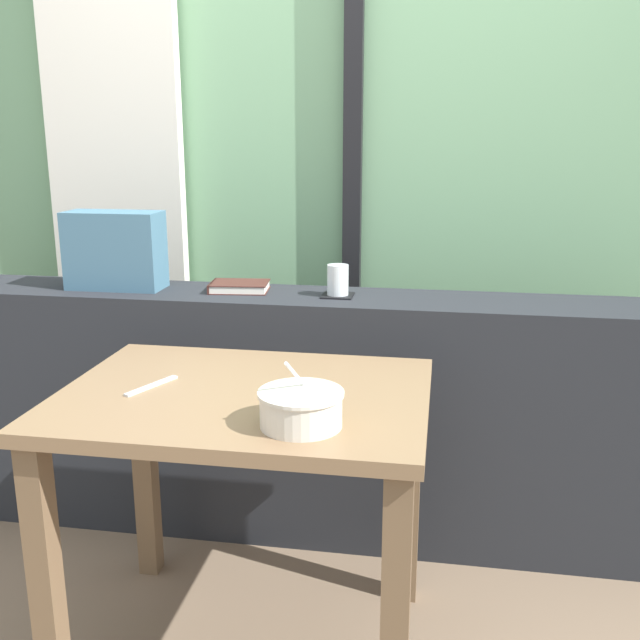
{
  "coord_description": "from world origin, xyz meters",
  "views": [
    {
      "loc": [
        0.46,
        -1.73,
        1.36
      ],
      "look_at": [
        0.11,
        0.33,
        0.82
      ],
      "focal_mm": 40.95,
      "sensor_mm": 36.0,
      "label": 1
    }
  ],
  "objects_px": {
    "breakfast_table": "(245,441)",
    "fork_utensil": "(151,386)",
    "closed_book": "(239,287)",
    "throw_pillow": "(115,250)",
    "coaster_square": "(338,295)",
    "soup_bowl": "(301,408)",
    "juice_glass": "(338,282)"
  },
  "relations": [
    {
      "from": "coaster_square",
      "to": "closed_book",
      "type": "distance_m",
      "value": 0.34
    },
    {
      "from": "juice_glass",
      "to": "closed_book",
      "type": "relative_size",
      "value": 0.48
    },
    {
      "from": "breakfast_table",
      "to": "fork_utensil",
      "type": "relative_size",
      "value": 5.35
    },
    {
      "from": "coaster_square",
      "to": "fork_utensil",
      "type": "relative_size",
      "value": 0.59
    },
    {
      "from": "juice_glass",
      "to": "coaster_square",
      "type": "bearing_deg",
      "value": 0.0
    },
    {
      "from": "juice_glass",
      "to": "closed_book",
      "type": "xyz_separation_m",
      "value": [
        -0.34,
        0.03,
        -0.03
      ]
    },
    {
      "from": "throw_pillow",
      "to": "soup_bowl",
      "type": "bearing_deg",
      "value": -45.96
    },
    {
      "from": "juice_glass",
      "to": "fork_utensil",
      "type": "height_order",
      "value": "juice_glass"
    },
    {
      "from": "soup_bowl",
      "to": "coaster_square",
      "type": "bearing_deg",
      "value": 92.83
    },
    {
      "from": "throw_pillow",
      "to": "soup_bowl",
      "type": "distance_m",
      "value": 1.17
    },
    {
      "from": "closed_book",
      "to": "throw_pillow",
      "type": "bearing_deg",
      "value": -176.46
    },
    {
      "from": "closed_book",
      "to": "throw_pillow",
      "type": "distance_m",
      "value": 0.44
    },
    {
      "from": "coaster_square",
      "to": "juice_glass",
      "type": "xyz_separation_m",
      "value": [
        0.0,
        0.0,
        0.05
      ]
    },
    {
      "from": "breakfast_table",
      "to": "throw_pillow",
      "type": "relative_size",
      "value": 2.84
    },
    {
      "from": "juice_glass",
      "to": "throw_pillow",
      "type": "height_order",
      "value": "throw_pillow"
    },
    {
      "from": "fork_utensil",
      "to": "throw_pillow",
      "type": "bearing_deg",
      "value": 144.11
    },
    {
      "from": "throw_pillow",
      "to": "fork_utensil",
      "type": "bearing_deg",
      "value": -59.5
    },
    {
      "from": "juice_glass",
      "to": "closed_book",
      "type": "height_order",
      "value": "juice_glass"
    },
    {
      "from": "juice_glass",
      "to": "soup_bowl",
      "type": "distance_m",
      "value": 0.84
    },
    {
      "from": "soup_bowl",
      "to": "throw_pillow",
      "type": "bearing_deg",
      "value": 134.04
    },
    {
      "from": "throw_pillow",
      "to": "fork_utensil",
      "type": "relative_size",
      "value": 1.88
    },
    {
      "from": "soup_bowl",
      "to": "juice_glass",
      "type": "bearing_deg",
      "value": 92.83
    },
    {
      "from": "breakfast_table",
      "to": "throw_pillow",
      "type": "bearing_deg",
      "value": 134.12
    },
    {
      "from": "closed_book",
      "to": "throw_pillow",
      "type": "height_order",
      "value": "throw_pillow"
    },
    {
      "from": "coaster_square",
      "to": "fork_utensil",
      "type": "bearing_deg",
      "value": -120.41
    },
    {
      "from": "fork_utensil",
      "to": "closed_book",
      "type": "bearing_deg",
      "value": 110.12
    },
    {
      "from": "closed_book",
      "to": "fork_utensil",
      "type": "relative_size",
      "value": 1.21
    },
    {
      "from": "breakfast_table",
      "to": "coaster_square",
      "type": "height_order",
      "value": "coaster_square"
    },
    {
      "from": "coaster_square",
      "to": "throw_pillow",
      "type": "relative_size",
      "value": 0.31
    },
    {
      "from": "closed_book",
      "to": "fork_utensil",
      "type": "distance_m",
      "value": 0.68
    },
    {
      "from": "coaster_square",
      "to": "closed_book",
      "type": "xyz_separation_m",
      "value": [
        -0.34,
        0.03,
        0.01
      ]
    },
    {
      "from": "closed_book",
      "to": "fork_utensil",
      "type": "xyz_separation_m",
      "value": [
        -0.04,
        -0.67,
        -0.12
      ]
    }
  ]
}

